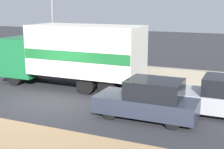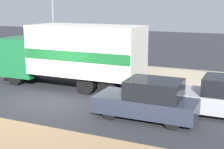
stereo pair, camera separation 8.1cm
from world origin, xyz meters
TOP-DOWN VIEW (x-y plane):
  - ground_plane at (0.00, 0.00)m, footprint 80.00×80.00m
  - stone_wall_backdrop at (0.00, 5.73)m, footprint 60.00×0.35m
  - street_lamp at (-2.85, 4.71)m, footprint 0.56×0.28m
  - box_truck at (-0.27, 2.81)m, footprint 8.10×2.56m
  - car_hatchback at (4.77, -0.11)m, footprint 3.99×1.74m

SIDE VIEW (x-z plane):
  - ground_plane at x=0.00m, z-range 0.00..0.00m
  - stone_wall_backdrop at x=0.00m, z-range 0.00..0.88m
  - car_hatchback at x=4.77m, z-range -0.03..1.54m
  - box_truck at x=-0.27m, z-range 0.20..3.55m
  - street_lamp at x=-2.85m, z-range 0.55..7.42m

